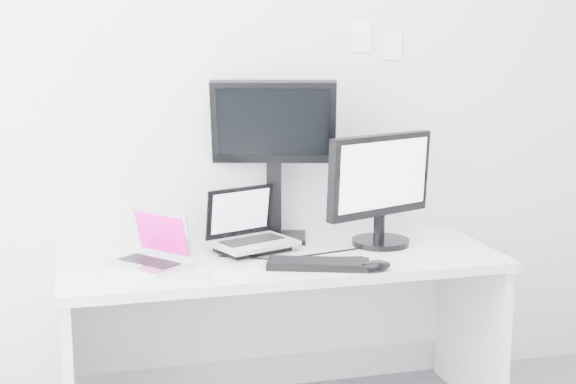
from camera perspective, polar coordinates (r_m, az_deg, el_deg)
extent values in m
plane|color=silver|center=(3.68, -1.76, 6.40)|extent=(3.60, 0.00, 3.60)
cube|color=silver|center=(3.56, -0.40, -10.05)|extent=(1.80, 0.70, 0.73)
cube|color=silver|center=(3.30, -9.66, -3.18)|extent=(0.37, 0.38, 0.23)
cube|color=black|center=(3.68, -3.63, -2.03)|extent=(0.10, 0.10, 0.17)
cube|color=#ABAEB2|center=(3.48, -2.36, -1.93)|extent=(0.40, 0.35, 0.27)
cube|color=black|center=(3.63, -0.98, 2.29)|extent=(0.57, 0.33, 0.73)
cube|color=black|center=(3.59, 6.43, 0.26)|extent=(0.60, 0.44, 0.50)
cube|color=black|center=(3.27, 2.08, -4.95)|extent=(0.42, 0.26, 0.03)
ellipsoid|color=black|center=(3.24, 6.01, -5.03)|extent=(0.14, 0.10, 0.04)
cube|color=white|center=(3.78, 5.01, 10.59)|extent=(0.10, 0.00, 0.14)
cube|color=white|center=(3.84, 7.14, 9.95)|extent=(0.09, 0.00, 0.13)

